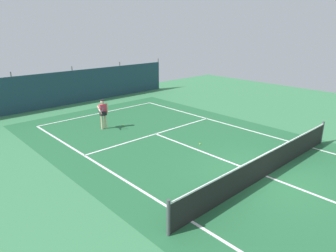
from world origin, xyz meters
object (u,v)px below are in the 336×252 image
(tennis_ball_near_player, at_px, (200,144))
(tennis_ball_midcourt, at_px, (124,125))
(tennis_player, at_px, (103,112))
(tennis_net, at_px, (267,164))

(tennis_ball_near_player, height_order, tennis_ball_midcourt, same)
(tennis_player, relative_size, tennis_ball_near_player, 24.85)
(tennis_player, distance_m, tennis_ball_midcourt, 1.46)
(tennis_net, distance_m, tennis_player, 9.13)
(tennis_net, bearing_deg, tennis_ball_near_player, 81.21)
(tennis_ball_near_player, xyz_separation_m, tennis_ball_midcourt, (-1.03, 4.87, 0.00))
(tennis_ball_near_player, bearing_deg, tennis_player, 112.36)
(tennis_ball_midcourt, bearing_deg, tennis_player, 165.09)
(tennis_net, relative_size, tennis_ball_midcourt, 153.33)
(tennis_ball_midcourt, bearing_deg, tennis_ball_near_player, -78.03)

